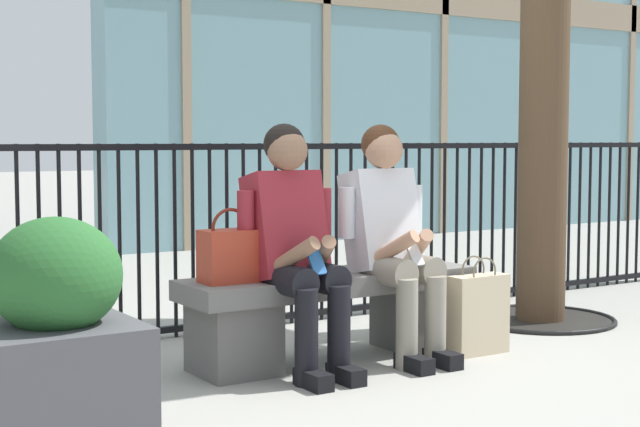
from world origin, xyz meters
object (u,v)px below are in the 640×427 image
(handbag_on_bench, at_px, (230,255))
(seated_person_with_phone, at_px, (295,240))
(stone_bench, at_px, (330,307))
(seated_person_companion, at_px, (391,233))
(planter, at_px, (57,339))
(shopping_bag, at_px, (478,313))

(handbag_on_bench, bearing_deg, seated_person_with_phone, -22.37)
(stone_bench, height_order, handbag_on_bench, handbag_on_bench)
(seated_person_companion, relative_size, handbag_on_bench, 3.38)
(seated_person_with_phone, relative_size, handbag_on_bench, 3.38)
(handbag_on_bench, height_order, planter, planter)
(seated_person_with_phone, xyz_separation_m, handbag_on_bench, (-0.29, 0.12, -0.07))
(seated_person_companion, xyz_separation_m, planter, (-1.89, -0.45, -0.26))
(seated_person_with_phone, distance_m, handbag_on_bench, 0.32)
(seated_person_companion, xyz_separation_m, shopping_bag, (0.44, -0.18, -0.43))
(handbag_on_bench, relative_size, planter, 0.42)
(planter, bearing_deg, seated_person_with_phone, 19.11)
(seated_person_with_phone, bearing_deg, handbag_on_bench, 157.63)
(seated_person_with_phone, height_order, planter, seated_person_with_phone)
(seated_person_with_phone, height_order, seated_person_companion, same)
(seated_person_companion, relative_size, shopping_bag, 2.33)
(stone_bench, xyz_separation_m, seated_person_with_phone, (-0.29, -0.13, 0.38))
(handbag_on_bench, relative_size, shopping_bag, 0.69)
(shopping_bag, xyz_separation_m, planter, (-2.33, -0.27, 0.18))
(shopping_bag, bearing_deg, seated_person_companion, 157.19)
(shopping_bag, bearing_deg, seated_person_with_phone, 169.77)
(seated_person_with_phone, bearing_deg, planter, -160.89)
(shopping_bag, bearing_deg, stone_bench, 156.79)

